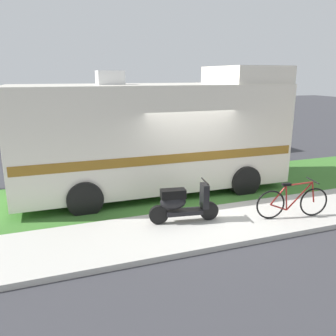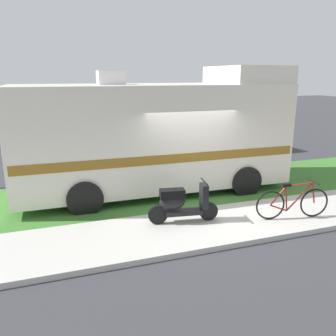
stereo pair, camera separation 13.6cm
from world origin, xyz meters
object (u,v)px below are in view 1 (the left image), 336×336
object	(u,v)px
scooter	(182,203)
bicycle	(292,202)
pickup_truck_far	(87,127)
pickup_truck_near	(205,131)
motorhome_rv	(156,134)

from	to	relation	value
scooter	bicycle	xyz separation A→B (m)	(2.56, -0.64, -0.07)
bicycle	pickup_truck_far	size ratio (longest dim) A/B	0.33
scooter	pickup_truck_near	size ratio (longest dim) A/B	0.29
bicycle	pickup_truck_near	world-z (taller)	pickup_truck_near
pickup_truck_near	pickup_truck_far	world-z (taller)	pickup_truck_near
bicycle	pickup_truck_near	xyz separation A→B (m)	(1.26, 7.39, 0.49)
motorhome_rv	pickup_truck_near	size ratio (longest dim) A/B	1.36
motorhome_rv	pickup_truck_near	world-z (taller)	motorhome_rv
bicycle	pickup_truck_far	xyz separation A→B (m)	(-3.40, 10.80, 0.45)
scooter	bicycle	bearing A→B (deg)	-14.01
bicycle	motorhome_rv	bearing A→B (deg)	125.80
motorhome_rv	scooter	distance (m)	2.85
motorhome_rv	pickup_truck_far	bearing A→B (deg)	98.07
pickup_truck_near	pickup_truck_far	distance (m)	5.77
pickup_truck_near	pickup_truck_far	size ratio (longest dim) A/B	1.04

